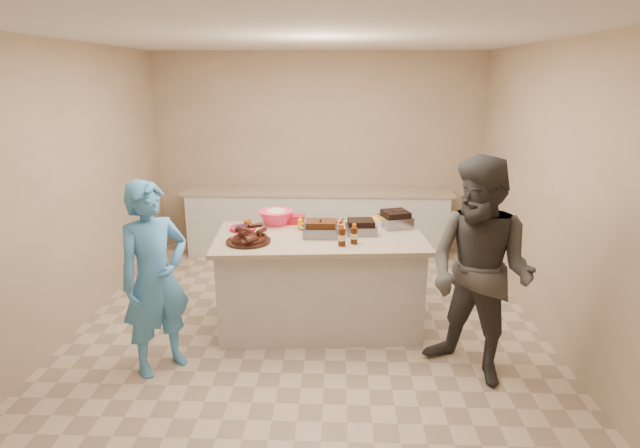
{
  "coord_description": "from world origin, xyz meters",
  "views": [
    {
      "loc": [
        0.28,
        -4.42,
        2.38
      ],
      "look_at": [
        0.11,
        0.12,
        1.03
      ],
      "focal_mm": 28.0,
      "sensor_mm": 36.0,
      "label": 1
    }
  ],
  "objects_px": {
    "roasting_pan": "(395,227)",
    "guest_blue": "(164,366)",
    "guest_gray": "(469,374)",
    "bbq_bottle_a": "(342,246)",
    "bbq_bottle_b": "(354,244)",
    "island": "(320,324)",
    "coleslaw_bowl": "(276,224)",
    "mustard_bottle": "(300,229)",
    "rib_platter": "(249,242)",
    "plastic_cup": "(248,228)"
  },
  "relations": [
    {
      "from": "rib_platter",
      "to": "guest_blue",
      "type": "xyz_separation_m",
      "value": [
        -0.66,
        -0.59,
        -0.93
      ]
    },
    {
      "from": "coleslaw_bowl",
      "to": "guest_gray",
      "type": "distance_m",
      "value": 2.3
    },
    {
      "from": "island",
      "to": "guest_gray",
      "type": "xyz_separation_m",
      "value": [
        1.28,
        -0.82,
        0.0
      ]
    },
    {
      "from": "roasting_pan",
      "to": "bbq_bottle_b",
      "type": "distance_m",
      "value": 0.69
    },
    {
      "from": "bbq_bottle_b",
      "to": "plastic_cup",
      "type": "distance_m",
      "value": 1.12
    },
    {
      "from": "bbq_bottle_a",
      "to": "bbq_bottle_b",
      "type": "distance_m",
      "value": 0.13
    },
    {
      "from": "island",
      "to": "guest_blue",
      "type": "distance_m",
      "value": 1.53
    },
    {
      "from": "rib_platter",
      "to": "roasting_pan",
      "type": "distance_m",
      "value": 1.49
    },
    {
      "from": "mustard_bottle",
      "to": "bbq_bottle_a",
      "type": "bearing_deg",
      "value": -49.95
    },
    {
      "from": "plastic_cup",
      "to": "guest_gray",
      "type": "xyz_separation_m",
      "value": [
        2.0,
        -1.04,
        -0.93
      ]
    },
    {
      "from": "island",
      "to": "bbq_bottle_a",
      "type": "height_order",
      "value": "bbq_bottle_a"
    },
    {
      "from": "mustard_bottle",
      "to": "plastic_cup",
      "type": "distance_m",
      "value": 0.52
    },
    {
      "from": "guest_blue",
      "to": "bbq_bottle_b",
      "type": "bearing_deg",
      "value": -26.33
    },
    {
      "from": "guest_gray",
      "to": "bbq_bottle_a",
      "type": "bearing_deg",
      "value": -162.32
    },
    {
      "from": "guest_gray",
      "to": "rib_platter",
      "type": "bearing_deg",
      "value": -152.93
    },
    {
      "from": "bbq_bottle_b",
      "to": "mustard_bottle",
      "type": "relative_size",
      "value": 1.42
    },
    {
      "from": "roasting_pan",
      "to": "guest_blue",
      "type": "bearing_deg",
      "value": -168.74
    },
    {
      "from": "roasting_pan",
      "to": "mustard_bottle",
      "type": "distance_m",
      "value": 0.95
    },
    {
      "from": "coleslaw_bowl",
      "to": "mustard_bottle",
      "type": "distance_m",
      "value": 0.3
    },
    {
      "from": "island",
      "to": "guest_gray",
      "type": "height_order",
      "value": "island"
    },
    {
      "from": "rib_platter",
      "to": "plastic_cup",
      "type": "relative_size",
      "value": 4.6
    },
    {
      "from": "guest_blue",
      "to": "roasting_pan",
      "type": "bearing_deg",
      "value": -17.4
    },
    {
      "from": "roasting_pan",
      "to": "bbq_bottle_a",
      "type": "bearing_deg",
      "value": -149.42
    },
    {
      "from": "coleslaw_bowl",
      "to": "bbq_bottle_a",
      "type": "bearing_deg",
      "value": -44.16
    },
    {
      "from": "island",
      "to": "plastic_cup",
      "type": "height_order",
      "value": "plastic_cup"
    },
    {
      "from": "island",
      "to": "guest_blue",
      "type": "relative_size",
      "value": 1.21
    },
    {
      "from": "roasting_pan",
      "to": "coleslaw_bowl",
      "type": "bearing_deg",
      "value": 160.31
    },
    {
      "from": "roasting_pan",
      "to": "bbq_bottle_a",
      "type": "height_order",
      "value": "bbq_bottle_a"
    },
    {
      "from": "plastic_cup",
      "to": "guest_gray",
      "type": "distance_m",
      "value": 2.44
    },
    {
      "from": "roasting_pan",
      "to": "bbq_bottle_a",
      "type": "distance_m",
      "value": 0.81
    },
    {
      "from": "coleslaw_bowl",
      "to": "mustard_bottle",
      "type": "relative_size",
      "value": 2.7
    },
    {
      "from": "rib_platter",
      "to": "guest_gray",
      "type": "distance_m",
      "value": 2.22
    },
    {
      "from": "roasting_pan",
      "to": "guest_blue",
      "type": "relative_size",
      "value": 0.17
    },
    {
      "from": "bbq_bottle_a",
      "to": "mustard_bottle",
      "type": "xyz_separation_m",
      "value": [
        -0.41,
        0.49,
        0.0
      ]
    },
    {
      "from": "rib_platter",
      "to": "mustard_bottle",
      "type": "distance_m",
      "value": 0.61
    },
    {
      "from": "rib_platter",
      "to": "guest_gray",
      "type": "bearing_deg",
      "value": -17.45
    },
    {
      "from": "rib_platter",
      "to": "guest_blue",
      "type": "distance_m",
      "value": 1.28
    },
    {
      "from": "bbq_bottle_a",
      "to": "guest_blue",
      "type": "xyz_separation_m",
      "value": [
        -1.51,
        -0.53,
        -0.93
      ]
    },
    {
      "from": "island",
      "to": "coleslaw_bowl",
      "type": "bearing_deg",
      "value": 137.21
    },
    {
      "from": "guest_blue",
      "to": "guest_gray",
      "type": "relative_size",
      "value": 0.89
    },
    {
      "from": "island",
      "to": "coleslaw_bowl",
      "type": "xyz_separation_m",
      "value": [
        -0.46,
        0.36,
        0.93
      ]
    },
    {
      "from": "mustard_bottle",
      "to": "rib_platter",
      "type": "bearing_deg",
      "value": -135.98
    },
    {
      "from": "roasting_pan",
      "to": "guest_blue",
      "type": "distance_m",
      "value": 2.51
    },
    {
      "from": "island",
      "to": "bbq_bottle_a",
      "type": "relative_size",
      "value": 10.02
    },
    {
      "from": "bbq_bottle_a",
      "to": "guest_gray",
      "type": "height_order",
      "value": "bbq_bottle_a"
    },
    {
      "from": "rib_platter",
      "to": "island",
      "type": "bearing_deg",
      "value": 19.07
    },
    {
      "from": "coleslaw_bowl",
      "to": "bbq_bottle_a",
      "type": "relative_size",
      "value": 1.8
    },
    {
      "from": "bbq_bottle_b",
      "to": "guest_blue",
      "type": "relative_size",
      "value": 0.11
    },
    {
      "from": "rib_platter",
      "to": "roasting_pan",
      "type": "xyz_separation_m",
      "value": [
        1.39,
        0.54,
        0.0
      ]
    },
    {
      "from": "rib_platter",
      "to": "bbq_bottle_a",
      "type": "relative_size",
      "value": 2.09
    }
  ]
}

